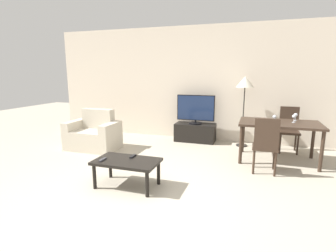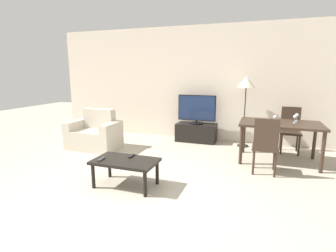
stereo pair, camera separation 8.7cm
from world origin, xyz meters
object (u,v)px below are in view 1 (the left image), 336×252
at_px(armchair, 94,135).
at_px(dining_chair_near, 266,143).
at_px(dining_chair_far, 289,127).
at_px(wine_glass_center, 296,115).
at_px(tv_stand, 195,132).
at_px(floor_lamp, 245,85).
at_px(coffee_table, 127,163).
at_px(remote_primary, 103,160).
at_px(tv, 196,110).
at_px(wine_glass_right, 294,117).
at_px(remote_secondary, 133,156).
at_px(wine_glass_left, 274,117).
at_px(dining_table, 279,127).

distance_m(armchair, dining_chair_near, 3.48).
bearing_deg(dining_chair_far, wine_glass_center, -85.42).
bearing_deg(dining_chair_near, tv_stand, 132.52).
distance_m(floor_lamp, wine_glass_center, 1.25).
relative_size(coffee_table, remote_primary, 6.11).
xyz_separation_m(remote_primary, wine_glass_center, (2.74, 2.26, 0.43)).
bearing_deg(floor_lamp, dining_chair_near, -74.69).
xyz_separation_m(tv_stand, tv, (0.00, -0.00, 0.55)).
relative_size(floor_lamp, wine_glass_right, 10.57).
bearing_deg(remote_secondary, coffee_table, -95.98).
bearing_deg(wine_glass_right, floor_lamp, 139.27).
distance_m(armchair, tv_stand, 2.34).
height_order(tv, wine_glass_left, tv).
distance_m(dining_table, wine_glass_right, 0.30).
bearing_deg(armchair, floor_lamp, 22.15).
height_order(dining_chair_near, wine_glass_right, dining_chair_near).
distance_m(tv, wine_glass_center, 2.15).
bearing_deg(remote_primary, armchair, 127.66).
height_order(wine_glass_left, wine_glass_right, same).
xyz_separation_m(dining_table, wine_glass_right, (0.24, 0.05, 0.18)).
bearing_deg(remote_primary, dining_chair_near, 29.85).
height_order(tv_stand, remote_secondary, tv_stand).
distance_m(tv_stand, tv, 0.55).
height_order(dining_chair_far, wine_glass_left, dining_chair_far).
relative_size(dining_table, floor_lamp, 0.91).
distance_m(armchair, coffee_table, 2.18).
xyz_separation_m(dining_chair_near, wine_glass_left, (0.14, 0.64, 0.33)).
bearing_deg(wine_glass_right, wine_glass_left, -154.59).
xyz_separation_m(coffee_table, dining_chair_far, (2.38, 2.64, 0.16)).
bearing_deg(coffee_table, wine_glass_right, 39.49).
distance_m(remote_primary, wine_glass_right, 3.41).
xyz_separation_m(tv, coffee_table, (-0.37, -2.81, -0.42)).
distance_m(dining_table, remote_primary, 3.18).
height_order(remote_secondary, wine_glass_left, wine_glass_left).
xyz_separation_m(dining_chair_far, wine_glass_right, (-0.01, -0.69, 0.33)).
distance_m(dining_chair_near, dining_chair_far, 1.56).
relative_size(tv, coffee_table, 0.97).
xyz_separation_m(wine_glass_left, wine_glass_right, (0.34, 0.16, 0.00)).
height_order(floor_lamp, wine_glass_center, floor_lamp).
relative_size(tv, wine_glass_center, 6.10).
distance_m(dining_chair_near, floor_lamp, 1.85).
height_order(wine_glass_left, wine_glass_center, same).
height_order(dining_table, remote_primary, dining_table).
relative_size(armchair, wine_glass_right, 7.32).
bearing_deg(tv, coffee_table, -97.43).
xyz_separation_m(coffee_table, wine_glass_right, (2.37, 1.95, 0.49)).
bearing_deg(tv, wine_glass_center, -17.91).
bearing_deg(floor_lamp, armchair, -157.85).
bearing_deg(wine_glass_right, coffee_table, -140.51).
bearing_deg(wine_glass_left, tv_stand, 148.43).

